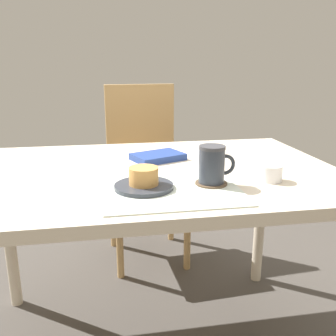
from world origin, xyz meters
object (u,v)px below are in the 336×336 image
Objects in this scene: pastry_plate at (144,186)px; pastry at (144,176)px; sugar_bowl at (271,173)px; small_book at (158,157)px; coffee_mug at (213,164)px; wooden_chair at (144,165)px; dining_table at (151,189)px.

pastry_plate is 0.03m from pastry.
small_book is (-0.30, 0.31, -0.01)m from sugar_bowl.
pastry is 0.76× the size of coffee_mug.
wooden_chair is 5.65× the size of pastry_plate.
pastry_plate is 0.34m from small_book.
sugar_bowl is at bearing 2.87° from coffee_mug.
dining_table is at bearing 127.87° from coffee_mug.
wooden_chair is 8.61× the size of coffee_mug.
small_book is (-0.11, 0.32, -0.05)m from coffee_mug.
pastry_plate is 0.94× the size of small_book.
coffee_mug is at bearing 1.47° from pastry.
small_book is at bearing 74.77° from pastry_plate.
pastry_plate is at bearing 180.00° from pastry.
sugar_bowl reaches higher than pastry_plate.
sugar_bowl is at bearing -68.59° from small_book.
wooden_chair reaches higher than dining_table.
coffee_mug is (0.20, 0.01, 0.02)m from pastry.
dining_table is 0.41m from sugar_bowl.
coffee_mug is (0.20, 0.01, 0.05)m from pastry_plate.
pastry_plate is at bearing -102.63° from dining_table.
small_book is (-0.02, -0.66, 0.21)m from wooden_chair.
wooden_chair is 5.28× the size of small_book.
wooden_chair reaches higher than pastry.
pastry reaches higher than dining_table.
dining_table is 7.06× the size of small_book.
sugar_bowl is 0.39× the size of small_book.
wooden_chair is (0.06, 0.78, -0.13)m from dining_table.
wooden_chair is 0.69m from small_book.
wooden_chair is 13.58× the size of sugar_bowl.
pastry_plate is at bearing 80.05° from wooden_chair.
dining_table is 15.20× the size of pastry.
wooden_chair is 1.01m from pastry_plate.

